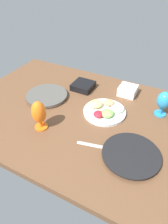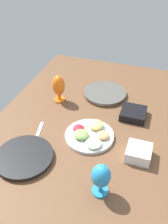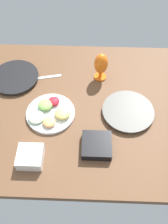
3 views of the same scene
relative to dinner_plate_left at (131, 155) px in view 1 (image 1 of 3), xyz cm
name	(u,v)px [view 1 (image 1 of 3)]	position (x,y,z in cm)	size (l,w,h in cm)	color
ground_plane	(83,116)	(36.75, -19.40, -3.25)	(160.00, 104.00, 4.00)	brown
dinner_plate_left	(131,155)	(0.00, 0.00, 0.00)	(28.94, 28.94, 2.40)	#4C4C51
dinner_plate_right	(47,96)	(67.59, -23.58, 0.08)	(28.54, 28.54, 2.56)	silver
fruit_platter	(105,110)	(25.08, -26.25, 0.65)	(26.73, 26.73, 5.41)	silver
hurricane_glass_orange	(39,113)	(52.37, 3.17, 9.25)	(8.10, 8.10, 18.14)	orange
hurricane_glass_blue	(164,101)	(-6.44, -40.70, 8.80)	(8.39, 8.39, 16.41)	#2789C6
square_bowl_black	(83,86)	(50.42, -45.59, 1.31)	(14.69, 14.69, 4.60)	black
square_bowl_white	(128,90)	(18.78, -53.35, 2.20)	(12.01, 12.01, 6.20)	white
fork_by_left_plate	(94,145)	(19.33, 2.00, -0.95)	(18.00, 1.80, 0.60)	silver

